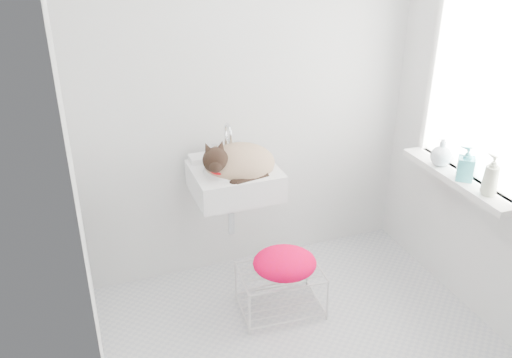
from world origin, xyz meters
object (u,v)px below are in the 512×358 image
object	(u,v)px
bottle_a	(487,195)
sink	(235,168)
wire_rack	(280,290)
bottle_c	(440,165)
bottle_b	(463,179)
cat	(237,163)

from	to	relation	value
bottle_a	sink	bearing A→B (deg)	146.23
sink	wire_rack	world-z (taller)	sink
bottle_a	bottle_c	distance (m)	0.41
sink	bottle_a	xyz separation A→B (m)	(1.19, -0.80, 0.00)
wire_rack	bottle_b	bearing A→B (deg)	-13.92
bottle_b	sink	bearing A→B (deg)	153.31
wire_rack	bottle_b	xyz separation A→B (m)	(1.02, -0.25, 0.70)
sink	cat	bearing A→B (deg)	-54.34
wire_rack	bottle_c	world-z (taller)	bottle_c
sink	cat	size ratio (longest dim) A/B	1.12
bottle_a	bottle_b	bearing A→B (deg)	90.00
cat	bottle_a	size ratio (longest dim) A/B	2.33
sink	wire_rack	bearing A→B (deg)	-63.69
cat	bottle_a	bearing A→B (deg)	-29.07
bottle_c	bottle_b	bearing A→B (deg)	-90.00
bottle_a	cat	bearing A→B (deg)	146.54
wire_rack	bottle_a	bearing A→B (deg)	-23.82
cat	bottle_a	distance (m)	1.41
wire_rack	bottle_b	world-z (taller)	bottle_b
sink	cat	distance (m)	0.05
cat	bottle_b	xyz separation A→B (m)	(1.18, -0.58, -0.04)
wire_rack	bottle_a	distance (m)	1.32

